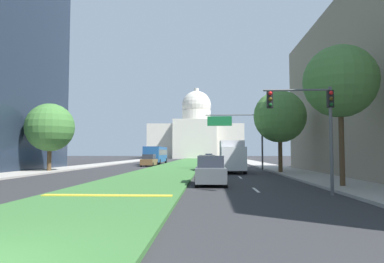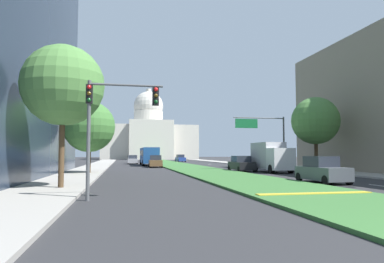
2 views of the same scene
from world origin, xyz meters
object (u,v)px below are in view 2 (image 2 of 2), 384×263
(sedan_far_horizon, at_px, (133,160))
(city_bus, at_px, (149,155))
(capitol_building, at_px, (148,137))
(street_tree_left_near, at_px, (63,86))
(sedan_distant, at_px, (155,162))
(sedan_very_far, at_px, (180,158))
(traffic_light_near_left, at_px, (109,113))
(street_tree_right_mid, at_px, (315,121))
(sedan_lead_stopped, at_px, (322,171))
(street_tree_left_mid, at_px, (89,127))
(sedan_midblock, at_px, (241,164))
(box_truck_delivery, at_px, (271,157))
(overhead_guide_sign, at_px, (265,131))

(sedan_far_horizon, bearing_deg, city_bus, -74.89)
(capitol_building, xyz_separation_m, street_tree_left_near, (-12.17, -104.18, -1.83))
(sedan_distant, bearing_deg, sedan_very_far, 74.24)
(street_tree_left_near, relative_size, city_bus, 0.74)
(capitol_building, xyz_separation_m, traffic_light_near_left, (-9.44, -109.00, -3.86))
(capitol_building, distance_m, traffic_light_near_left, 109.47)
(traffic_light_near_left, relative_size, sedan_far_horizon, 1.11)
(street_tree_right_mid, xyz_separation_m, sedan_lead_stopped, (-6.77, -12.06, -4.64))
(traffic_light_near_left, xyz_separation_m, street_tree_left_mid, (-2.66, 19.73, 0.83))
(sedan_very_far, bearing_deg, traffic_light_near_left, -101.98)
(sedan_midblock, height_order, sedan_distant, sedan_distant)
(box_truck_delivery, height_order, city_bus, box_truck_delivery)
(street_tree_left_near, distance_m, sedan_very_far, 62.98)
(street_tree_left_mid, xyz_separation_m, sedan_very_far, (16.52, 45.64, -3.81))
(street_tree_left_mid, bearing_deg, sedan_far_horizon, 81.02)
(street_tree_right_mid, xyz_separation_m, sedan_very_far, (-6.89, 47.17, -4.67))
(city_bus, bearing_deg, sedan_lead_stopped, -76.22)
(street_tree_left_mid, height_order, sedan_distant, street_tree_left_mid)
(street_tree_left_mid, height_order, sedan_midblock, street_tree_left_mid)
(traffic_light_near_left, distance_m, sedan_far_horizon, 52.31)
(capitol_building, relative_size, sedan_distant, 7.53)
(street_tree_right_mid, height_order, sedan_very_far, street_tree_right_mid)
(street_tree_left_near, height_order, city_bus, street_tree_left_near)
(sedan_midblock, xyz_separation_m, city_bus, (-8.81, 21.21, 0.95))
(overhead_guide_sign, height_order, sedan_far_horizon, overhead_guide_sign)
(street_tree_left_near, distance_m, street_tree_left_mid, 14.96)
(street_tree_left_mid, distance_m, city_bus, 24.77)
(street_tree_left_near, height_order, sedan_far_horizon, street_tree_left_near)
(sedan_lead_stopped, relative_size, sedan_very_far, 0.98)
(sedan_far_horizon, bearing_deg, sedan_distant, -81.08)
(sedan_distant, relative_size, box_truck_delivery, 0.67)
(capitol_building, height_order, street_tree_left_near, capitol_building)
(street_tree_left_near, bearing_deg, traffic_light_near_left, -60.51)
(overhead_guide_sign, xyz_separation_m, sedan_distant, (-12.25, 10.69, -3.87))
(street_tree_right_mid, distance_m, sedan_far_horizon, 38.87)
(sedan_midblock, bearing_deg, capitol_building, 92.81)
(street_tree_left_mid, distance_m, sedan_distant, 17.34)
(sedan_distant, height_order, sedan_far_horizon, sedan_distant)
(box_truck_delivery, bearing_deg, street_tree_left_near, -142.22)
(overhead_guide_sign, xyz_separation_m, city_bus, (-12.55, 19.13, -2.92))
(capitol_building, distance_m, sedan_far_horizon, 57.66)
(street_tree_left_near, height_order, sedan_midblock, street_tree_left_near)
(capitol_building, relative_size, overhead_guide_sign, 4.91)
(sedan_midblock, relative_size, box_truck_delivery, 0.72)
(overhead_guide_sign, relative_size, sedan_distant, 1.53)
(sedan_lead_stopped, xyz_separation_m, sedan_very_far, (-0.12, 59.23, -0.03))
(sedan_lead_stopped, height_order, sedan_distant, sedan_lead_stopped)
(sedan_lead_stopped, bearing_deg, street_tree_left_mid, 140.76)
(city_bus, bearing_deg, sedan_far_horizon, 105.11)
(street_tree_right_mid, bearing_deg, sedan_midblock, 152.06)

